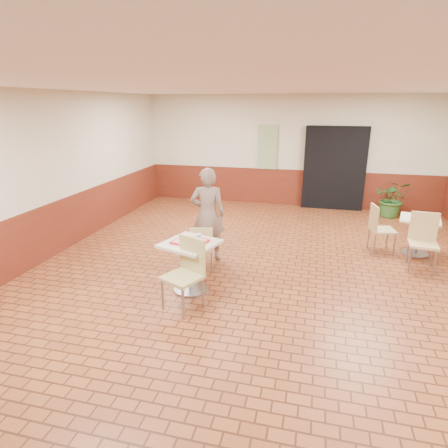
% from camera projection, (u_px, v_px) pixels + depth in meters
% --- Properties ---
extents(room_shell, '(8.01, 10.01, 3.01)m').
position_uv_depth(room_shell, '(264.00, 192.00, 5.61)').
color(room_shell, brown).
rests_on(room_shell, ground).
extents(wainscot_band, '(8.00, 10.00, 1.00)m').
position_uv_depth(wainscot_band, '(261.00, 253.00, 5.92)').
color(wainscot_band, '#551D10').
rests_on(wainscot_band, ground).
extents(corridor_doorway, '(1.60, 0.22, 2.20)m').
position_uv_depth(corridor_doorway, '(334.00, 168.00, 9.96)').
color(corridor_doorway, black).
rests_on(corridor_doorway, ground).
extents(promo_poster, '(0.50, 0.03, 1.20)m').
position_uv_depth(promo_poster, '(268.00, 147.00, 10.28)').
color(promo_poster, gray).
rests_on(promo_poster, wainscot_band).
extents(main_table, '(0.74, 0.74, 0.79)m').
position_uv_depth(main_table, '(190.00, 258.00, 5.65)').
color(main_table, beige).
rests_on(main_table, ground).
extents(chair_main_front, '(0.62, 0.62, 1.01)m').
position_uv_depth(chair_main_front, '(186.00, 270.00, 5.18)').
color(chair_main_front, tan).
rests_on(chair_main_front, ground).
extents(chair_main_back, '(0.47, 0.47, 0.82)m').
position_uv_depth(chair_main_back, '(202.00, 246.00, 6.32)').
color(chair_main_back, tan).
rests_on(chair_main_back, ground).
extents(customer, '(0.70, 0.54, 1.70)m').
position_uv_depth(customer, '(208.00, 215.00, 6.73)').
color(customer, '#736259').
rests_on(customer, ground).
extents(serving_tray, '(0.48, 0.38, 0.03)m').
position_uv_depth(serving_tray, '(190.00, 242.00, 5.57)').
color(serving_tray, red).
rests_on(serving_tray, main_table).
extents(ring_donut, '(0.12, 0.12, 0.03)m').
position_uv_depth(ring_donut, '(185.00, 238.00, 5.64)').
color(ring_donut, '#F1AF58').
rests_on(ring_donut, serving_tray).
extents(long_john_donut, '(0.16, 0.09, 0.05)m').
position_uv_depth(long_john_donut, '(193.00, 241.00, 5.47)').
color(long_john_donut, '#D6713E').
rests_on(long_john_donut, serving_tray).
extents(paper_cup, '(0.07, 0.07, 0.08)m').
position_uv_depth(paper_cup, '(199.00, 236.00, 5.63)').
color(paper_cup, silver).
rests_on(paper_cup, serving_tray).
extents(second_table, '(0.68, 0.68, 0.72)m').
position_uv_depth(second_table, '(418.00, 230.00, 7.04)').
color(second_table, beige).
rests_on(second_table, ground).
extents(chair_second_left, '(0.50, 0.50, 0.93)m').
position_uv_depth(chair_second_left, '(379.00, 226.00, 7.16)').
color(chair_second_left, tan).
rests_on(chair_second_left, ground).
extents(chair_second_front, '(0.49, 0.49, 0.98)m').
position_uv_depth(chair_second_front, '(423.00, 238.00, 6.46)').
color(chair_second_front, '#D4BC7F').
rests_on(chair_second_front, ground).
extents(potted_plant, '(1.00, 0.91, 0.95)m').
position_uv_depth(potted_plant, '(393.00, 199.00, 9.37)').
color(potted_plant, '#2C5C25').
rests_on(potted_plant, ground).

